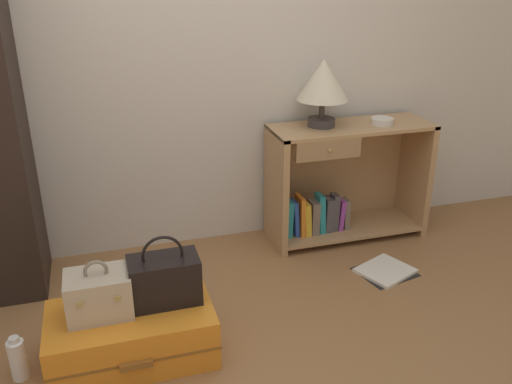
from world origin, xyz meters
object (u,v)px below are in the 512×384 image
(bookshelf, at_px, (341,183))
(suitcase_large, at_px, (132,334))
(bottle, at_px, (18,359))
(open_book_on_floor, at_px, (385,271))
(handbag, at_px, (164,279))
(table_lamp, at_px, (323,82))
(bowl, at_px, (382,121))
(train_case, at_px, (99,294))

(bookshelf, relative_size, suitcase_large, 1.37)
(bottle, distance_m, open_book_on_floor, 2.01)
(bookshelf, xyz_separation_m, handbag, (-1.26, -0.83, -0.01))
(handbag, bearing_deg, table_lamp, 37.20)
(bottle, height_order, open_book_on_floor, bottle)
(bowl, bearing_deg, suitcase_large, -153.87)
(handbag, bearing_deg, bowl, 27.39)
(table_lamp, relative_size, bottle, 1.92)
(bowl, height_order, suitcase_large, bowl)
(bookshelf, relative_size, bottle, 4.78)
(handbag, height_order, bottle, handbag)
(bowl, distance_m, handbag, 1.73)
(suitcase_large, distance_m, train_case, 0.26)
(table_lamp, xyz_separation_m, suitcase_large, (-1.28, -0.88, -0.91))
(train_case, distance_m, handbag, 0.29)
(bowl, xyz_separation_m, train_case, (-1.78, -0.79, -0.43))
(train_case, bearing_deg, handbag, 3.37)
(table_lamp, relative_size, handbag, 1.22)
(bookshelf, height_order, train_case, bookshelf)
(bowl, relative_size, suitcase_large, 0.19)
(bookshelf, xyz_separation_m, table_lamp, (-0.15, 0.02, 0.66))
(bookshelf, bearing_deg, suitcase_large, -148.77)
(table_lamp, xyz_separation_m, train_case, (-1.40, -0.86, -0.68))
(table_lamp, xyz_separation_m, bowl, (0.38, -0.07, -0.25))
(bowl, height_order, handbag, bowl)
(bowl, relative_size, train_case, 0.49)
(table_lamp, height_order, suitcase_large, table_lamp)
(train_case, relative_size, open_book_on_floor, 0.75)
(table_lamp, distance_m, bottle, 2.19)
(bottle, bearing_deg, open_book_on_floor, 9.36)
(bookshelf, relative_size, open_book_on_floor, 2.75)
(table_lamp, distance_m, open_book_on_floor, 1.19)
(handbag, bearing_deg, train_case, -176.63)
(table_lamp, relative_size, suitcase_large, 0.55)
(suitcase_large, relative_size, open_book_on_floor, 2.01)
(suitcase_large, bearing_deg, handbag, 14.02)
(suitcase_large, bearing_deg, table_lamp, 34.66)
(bottle, bearing_deg, bookshelf, 24.25)
(bookshelf, distance_m, suitcase_large, 1.69)
(handbag, xyz_separation_m, open_book_on_floor, (1.32, 0.29, -0.35))
(train_case, xyz_separation_m, open_book_on_floor, (1.62, 0.30, -0.34))
(bookshelf, distance_m, train_case, 1.77)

